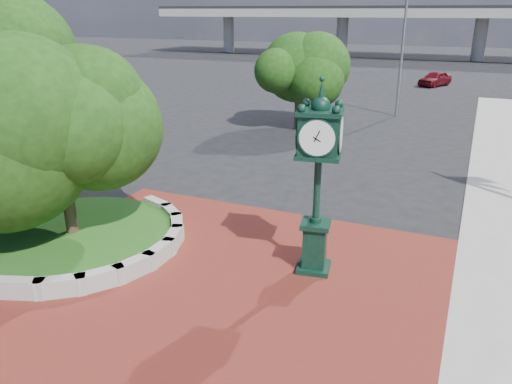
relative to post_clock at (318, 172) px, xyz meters
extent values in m
plane|color=black|center=(-2.39, -1.36, -2.88)|extent=(200.00, 200.00, 0.00)
cube|color=maroon|center=(-2.39, -2.36, -2.86)|extent=(12.00, 12.00, 0.04)
cube|color=#9E9B93|center=(-6.30, -4.37, -2.61)|extent=(1.29, 0.76, 0.54)
cube|color=#9E9B93|center=(-5.44, -3.90, -2.61)|extent=(1.20, 1.04, 0.54)
cube|color=#9E9B93|center=(-4.77, -3.20, -2.61)|extent=(1.00, 1.22, 0.54)
cube|color=#9E9B93|center=(-4.34, -2.32, -2.61)|extent=(0.71, 1.30, 0.54)
cube|color=#9E9B93|center=(-4.19, -1.36, -2.61)|extent=(0.35, 1.25, 0.54)
cube|color=#9E9B93|center=(-4.34, -0.40, -2.61)|extent=(0.71, 1.30, 0.54)
cube|color=#9E9B93|center=(-4.77, 0.47, -2.61)|extent=(1.00, 1.22, 0.54)
cube|color=#9E9B93|center=(-5.44, 1.18, -2.61)|extent=(1.20, 1.04, 0.54)
cube|color=#9E9B93|center=(-6.30, 1.65, -2.61)|extent=(1.29, 0.76, 0.54)
cylinder|color=#144617|center=(-7.39, -1.36, -2.68)|extent=(6.10, 6.10, 0.40)
cube|color=#9E9B93|center=(-2.39, 68.64, 3.62)|extent=(90.00, 12.00, 1.20)
cube|color=black|center=(-2.39, 68.64, 4.42)|extent=(90.00, 12.00, 0.40)
cylinder|color=#9E9B93|center=(-37.39, 68.64, 0.12)|extent=(1.80, 1.80, 6.00)
cylinder|color=#9E9B93|center=(-17.39, 68.64, 0.12)|extent=(1.80, 1.80, 6.00)
cylinder|color=#9E9B93|center=(2.61, 68.64, 0.12)|extent=(1.80, 1.80, 6.00)
cylinder|color=#38281C|center=(-7.39, -1.36, -1.80)|extent=(0.36, 0.36, 2.17)
sphere|color=#17390F|center=(-7.39, -1.36, 0.85)|extent=(5.20, 5.20, 5.20)
cylinder|color=#38281C|center=(-15.39, 3.64, -1.66)|extent=(0.36, 0.36, 2.45)
sphere|color=#17390F|center=(-15.39, 3.64, 1.25)|extent=(5.60, 5.60, 5.60)
cylinder|color=#38281C|center=(-6.39, 16.64, -1.92)|extent=(0.36, 0.36, 1.92)
sphere|color=#17390F|center=(-6.39, 16.64, 0.36)|extent=(4.40, 4.40, 4.40)
cube|color=black|center=(0.00, 0.00, -2.80)|extent=(1.03, 1.03, 0.18)
cube|color=black|center=(0.00, 0.00, -2.11)|extent=(0.71, 0.71, 1.22)
cube|color=black|center=(0.00, 0.00, -1.47)|extent=(0.90, 0.90, 0.13)
cylinder|color=black|center=(0.00, 0.00, -0.46)|extent=(0.19, 0.19, 1.88)
cube|color=black|center=(0.00, 0.00, 1.04)|extent=(1.16, 1.16, 0.99)
cylinder|color=white|center=(0.09, -0.51, 1.04)|extent=(0.88, 0.22, 0.88)
cylinder|color=white|center=(-0.09, 0.51, 1.04)|extent=(0.88, 0.22, 0.88)
cylinder|color=white|center=(-0.51, -0.09, 1.04)|extent=(0.22, 0.88, 0.88)
cylinder|color=white|center=(0.51, 0.09, 1.04)|extent=(0.22, 0.88, 0.88)
sphere|color=black|center=(0.00, 0.00, 1.72)|extent=(0.49, 0.49, 0.49)
cone|color=black|center=(0.00, 0.00, 2.09)|extent=(0.20, 0.20, 0.55)
imported|color=#5B0D13|center=(-0.46, 39.48, -2.18)|extent=(3.19, 4.43, 1.40)
cylinder|color=slate|center=(-1.46, 23.14, 1.75)|extent=(0.16, 0.16, 9.26)
cylinder|color=slate|center=(-4.42, 43.41, 1.20)|extent=(0.15, 0.15, 8.17)
camera|label=1|loc=(3.54, -11.96, 3.97)|focal=35.00mm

